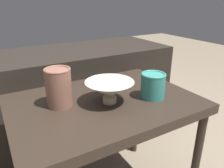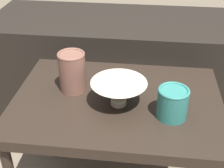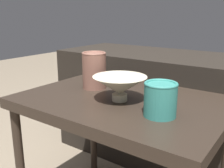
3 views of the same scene
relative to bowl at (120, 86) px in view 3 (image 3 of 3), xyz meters
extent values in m
cube|color=#2D231C|center=(-0.01, 0.03, -0.08)|extent=(0.76, 0.54, 0.04)
cylinder|color=#2D231C|center=(-0.35, -0.20, -0.35)|extent=(0.04, 0.04, 0.51)
cylinder|color=#2D231C|center=(-0.35, 0.27, -0.35)|extent=(0.04, 0.04, 0.51)
cube|color=black|center=(-0.01, 0.62, -0.29)|extent=(1.44, 0.50, 0.64)
cylinder|color=beige|center=(0.00, 0.00, -0.04)|extent=(0.06, 0.06, 0.03)
cone|color=beige|center=(0.00, 0.00, 0.00)|extent=(0.19, 0.19, 0.06)
cylinder|color=brown|center=(-0.18, 0.08, 0.02)|extent=(0.10, 0.10, 0.15)
torus|color=brown|center=(-0.18, 0.08, 0.09)|extent=(0.10, 0.10, 0.01)
cylinder|color=teal|center=(0.18, -0.05, -0.01)|extent=(0.10, 0.10, 0.10)
torus|color=teal|center=(0.18, -0.05, 0.05)|extent=(0.10, 0.10, 0.01)
camera|label=1|loc=(-0.39, -0.69, 0.34)|focal=35.00mm
camera|label=2|loc=(0.08, -0.89, 0.59)|focal=50.00mm
camera|label=3|loc=(0.50, -0.75, 0.25)|focal=42.00mm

